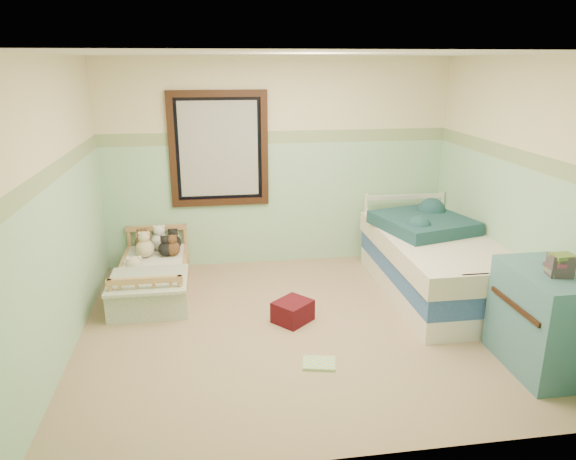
{
  "coord_description": "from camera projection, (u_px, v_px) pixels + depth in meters",
  "views": [
    {
      "loc": [
        -0.82,
        -4.52,
        2.44
      ],
      "look_at": [
        -0.09,
        0.35,
        0.87
      ],
      "focal_mm": 33.04,
      "sensor_mm": 36.0,
      "label": 1
    }
  ],
  "objects": [
    {
      "name": "plush_floor_cream",
      "position": [
        135.0,
        279.0,
        5.87
      ],
      "size": [
        0.27,
        0.27,
        0.27
      ],
      "primitive_type": "sphere",
      "color": "beige",
      "rests_on": "floor"
    },
    {
      "name": "twin_mattress",
      "position": [
        437.0,
        247.0,
        5.65
      ],
      "size": [
        1.08,
        2.13,
        0.22
      ],
      "primitive_type": "cube",
      "color": "beige",
      "rests_on": "twin_boxspring"
    },
    {
      "name": "window_frame",
      "position": [
        219.0,
        149.0,
        6.23
      ],
      "size": [
        1.16,
        0.06,
        1.36
      ],
      "primitive_type": "cube",
      "color": "black",
      "rests_on": "wall_back"
    },
    {
      "name": "dresser",
      "position": [
        543.0,
        320.0,
        4.32
      ],
      "size": [
        0.53,
        0.85,
        0.85
      ],
      "primitive_type": "cube",
      "color": "teal",
      "rests_on": "floor"
    },
    {
      "name": "plush_floor_tan",
      "position": [
        130.0,
        302.0,
        5.32
      ],
      "size": [
        0.26,
        0.26,
        0.26
      ],
      "primitive_type": "sphere",
      "color": "beige",
      "rests_on": "floor"
    },
    {
      "name": "window_blinds",
      "position": [
        219.0,
        149.0,
        6.24
      ],
      "size": [
        0.92,
        0.01,
        1.12
      ],
      "primitive_type": "cube",
      "color": "#B9B9B1",
      "rests_on": "window_frame"
    },
    {
      "name": "wall_back",
      "position": [
        277.0,
        164.0,
        6.43
      ],
      "size": [
        4.2,
        0.04,
        2.5
      ],
      "primitive_type": "cube",
      "color": "beige",
      "rests_on": "floor"
    },
    {
      "name": "extra_plush_0",
      "position": [
        173.0,
        249.0,
        6.07
      ],
      "size": [
        0.17,
        0.17,
        0.17
      ],
      "primitive_type": "sphere",
      "color": "brown",
      "rests_on": "toddler_mattress"
    },
    {
      "name": "toddler_bed_frame",
      "position": [
        154.0,
        283.0,
        5.87
      ],
      "size": [
        0.72,
        1.45,
        0.19
      ],
      "primitive_type": "cube",
      "color": "#A27D45",
      "rests_on": "floor"
    },
    {
      "name": "wall_right",
      "position": [
        521.0,
        193.0,
        5.03
      ],
      "size": [
        0.04,
        3.6,
        2.5
      ],
      "primitive_type": "cube",
      "color": "beige",
      "rests_on": "floor"
    },
    {
      "name": "border_strip",
      "position": [
        277.0,
        137.0,
        6.32
      ],
      "size": [
        4.2,
        0.01,
        0.15
      ],
      "primitive_type": "cube",
      "color": "#45774A",
      "rests_on": "wall_back"
    },
    {
      "name": "plush_bed_white",
      "position": [
        160.0,
        242.0,
        6.25
      ],
      "size": [
        0.21,
        0.21,
        0.21
      ],
      "primitive_type": "sphere",
      "color": "silver",
      "rests_on": "toddler_mattress"
    },
    {
      "name": "floor",
      "position": [
        302.0,
        327.0,
        5.12
      ],
      "size": [
        4.2,
        3.6,
        0.02
      ],
      "primitive_type": "cube",
      "color": "#9C7F60",
      "rests_on": "ground"
    },
    {
      "name": "plush_bed_brown",
      "position": [
        143.0,
        243.0,
        6.22
      ],
      "size": [
        0.18,
        0.18,
        0.18
      ],
      "primitive_type": "sphere",
      "color": "brown",
      "rests_on": "toddler_mattress"
    },
    {
      "name": "floor_book",
      "position": [
        319.0,
        363.0,
        4.46
      ],
      "size": [
        0.31,
        0.27,
        0.03
      ],
      "primitive_type": "cube",
      "rotation": [
        0.0,
        0.0,
        -0.22
      ],
      "color": "yellow",
      "rests_on": "floor"
    },
    {
      "name": "red_pillow",
      "position": [
        293.0,
        311.0,
        5.18
      ],
      "size": [
        0.45,
        0.44,
        0.21
      ],
      "primitive_type": "cube",
      "rotation": [
        0.0,
        0.0,
        0.72
      ],
      "color": "maroon",
      "rests_on": "floor"
    },
    {
      "name": "patchwork_quilt",
      "position": [
        148.0,
        280.0,
        5.37
      ],
      "size": [
        0.79,
        0.72,
        0.03
      ],
      "primitive_type": "cube",
      "color": "#80A5BF",
      "rests_on": "toddler_mattress"
    },
    {
      "name": "ceiling",
      "position": [
        305.0,
        52.0,
        4.35
      ],
      "size": [
        4.2,
        3.6,
        0.02
      ],
      "primitive_type": "cube",
      "color": "silver",
      "rests_on": "wall_back"
    },
    {
      "name": "plush_bed_tan",
      "position": [
        145.0,
        248.0,
        6.02
      ],
      "size": [
        0.21,
        0.21,
        0.21
      ],
      "primitive_type": "sphere",
      "color": "beige",
      "rests_on": "toddler_mattress"
    },
    {
      "name": "twin_bed_frame",
      "position": [
        434.0,
        285.0,
        5.79
      ],
      "size": [
        1.04,
        2.08,
        0.22
      ],
      "primitive_type": "cube",
      "color": "white",
      "rests_on": "floor"
    },
    {
      "name": "twin_boxspring",
      "position": [
        435.0,
        266.0,
        5.72
      ],
      "size": [
        1.04,
        2.08,
        0.22
      ],
      "primitive_type": "cube",
      "color": "navy",
      "rests_on": "twin_bed_frame"
    },
    {
      "name": "plush_bed_dark",
      "position": [
        166.0,
        249.0,
        6.06
      ],
      "size": [
        0.17,
        0.17,
        0.17
      ],
      "primitive_type": "sphere",
      "color": "black",
      "rests_on": "toddler_mattress"
    },
    {
      "name": "wall_front",
      "position": [
        358.0,
        279.0,
        3.04
      ],
      "size": [
        4.2,
        0.04,
        2.5
      ],
      "primitive_type": "cube",
      "color": "beige",
      "rests_on": "floor"
    },
    {
      "name": "wainscot_mint",
      "position": [
        278.0,
        204.0,
        6.57
      ],
      "size": [
        4.2,
        0.01,
        1.5
      ],
      "primitive_type": "cube",
      "color": "#99C3A0",
      "rests_on": "floor"
    },
    {
      "name": "extra_plush_1",
      "position": [
        174.0,
        243.0,
        6.25
      ],
      "size": [
        0.18,
        0.18,
        0.18
      ],
      "primitive_type": "sphere",
      "color": "black",
      "rests_on": "toddler_mattress"
    },
    {
      "name": "book_stack",
      "position": [
        560.0,
        265.0,
        4.08
      ],
      "size": [
        0.2,
        0.17,
        0.17
      ],
      "primitive_type": "cube",
      "rotation": [
        0.0,
        0.0,
        -0.2
      ],
      "color": "#4F3530",
      "rests_on": "dresser"
    },
    {
      "name": "wall_left",
      "position": [
        57.0,
        210.0,
        4.44
      ],
      "size": [
        0.04,
        3.6,
        2.5
      ],
      "primitive_type": "cube",
      "color": "beige",
      "rests_on": "floor"
    },
    {
      "name": "toddler_mattress",
      "position": [
        153.0,
        270.0,
        5.82
      ],
      "size": [
        0.66,
        1.38,
        0.12
      ],
      "primitive_type": "cube",
      "color": "silver",
      "rests_on": "toddler_bed_frame"
    },
    {
      "name": "teal_blanket",
      "position": [
        423.0,
        223.0,
        5.87
      ],
      "size": [
        1.1,
        1.13,
        0.14
      ],
      "primitive_type": "cube",
      "rotation": [
        0.0,
        0.0,
        0.26
      ],
      "color": "#143C40",
      "rests_on": "twin_mattress"
    }
  ]
}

